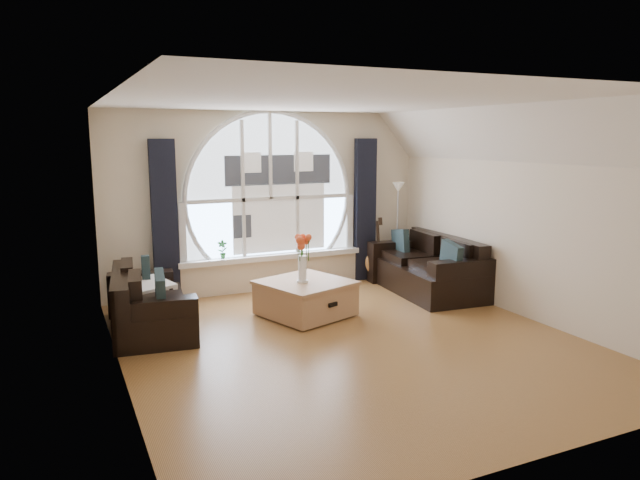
% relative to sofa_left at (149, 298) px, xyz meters
% --- Properties ---
extents(ground, '(5.00, 5.50, 0.01)m').
position_rel_sofa_left_xyz_m(ground, '(2.03, -1.42, -0.40)').
color(ground, brown).
rests_on(ground, ground).
extents(ceiling, '(5.00, 5.50, 0.01)m').
position_rel_sofa_left_xyz_m(ceiling, '(2.03, -1.42, 2.30)').
color(ceiling, silver).
rests_on(ceiling, ground).
extents(wall_back, '(5.00, 0.01, 2.70)m').
position_rel_sofa_left_xyz_m(wall_back, '(2.03, 1.33, 0.95)').
color(wall_back, beige).
rests_on(wall_back, ground).
extents(wall_front, '(5.00, 0.01, 2.70)m').
position_rel_sofa_left_xyz_m(wall_front, '(2.03, -4.17, 0.95)').
color(wall_front, beige).
rests_on(wall_front, ground).
extents(wall_left, '(0.01, 5.50, 2.70)m').
position_rel_sofa_left_xyz_m(wall_left, '(-0.47, -1.42, 0.95)').
color(wall_left, beige).
rests_on(wall_left, ground).
extents(wall_right, '(0.01, 5.50, 2.70)m').
position_rel_sofa_left_xyz_m(wall_right, '(4.53, -1.42, 0.95)').
color(wall_right, beige).
rests_on(wall_right, ground).
extents(attic_slope, '(0.92, 5.50, 0.72)m').
position_rel_sofa_left_xyz_m(attic_slope, '(4.23, -1.42, 1.95)').
color(attic_slope, silver).
rests_on(attic_slope, ground).
extents(arched_window, '(2.60, 0.06, 2.15)m').
position_rel_sofa_left_xyz_m(arched_window, '(2.03, 1.30, 1.23)').
color(arched_window, silver).
rests_on(arched_window, wall_back).
extents(window_sill, '(2.90, 0.22, 0.08)m').
position_rel_sofa_left_xyz_m(window_sill, '(2.03, 1.23, 0.11)').
color(window_sill, white).
rests_on(window_sill, wall_back).
extents(window_frame, '(2.76, 0.08, 2.15)m').
position_rel_sofa_left_xyz_m(window_frame, '(2.03, 1.27, 1.23)').
color(window_frame, white).
rests_on(window_frame, wall_back).
extents(neighbor_house, '(1.70, 0.02, 1.50)m').
position_rel_sofa_left_xyz_m(neighbor_house, '(2.18, 1.28, 1.10)').
color(neighbor_house, silver).
rests_on(neighbor_house, wall_back).
extents(curtain_left, '(0.35, 0.12, 2.30)m').
position_rel_sofa_left_xyz_m(curtain_left, '(0.43, 1.21, 0.75)').
color(curtain_left, black).
rests_on(curtain_left, ground).
extents(curtain_right, '(0.35, 0.12, 2.30)m').
position_rel_sofa_left_xyz_m(curtain_right, '(3.63, 1.21, 0.75)').
color(curtain_right, black).
rests_on(curtain_right, ground).
extents(sofa_left, '(1.03, 1.75, 0.74)m').
position_rel_sofa_left_xyz_m(sofa_left, '(0.00, 0.00, 0.00)').
color(sofa_left, black).
rests_on(sofa_left, ground).
extents(sofa_right, '(1.11, 1.98, 0.85)m').
position_rel_sofa_left_xyz_m(sofa_right, '(4.07, 0.07, 0.00)').
color(sofa_right, black).
rests_on(sofa_right, ground).
extents(coffee_chest, '(1.31, 1.31, 0.51)m').
position_rel_sofa_left_xyz_m(coffee_chest, '(1.95, -0.25, -0.15)').
color(coffee_chest, '#AA7B52').
rests_on(coffee_chest, ground).
extents(throw_blanket, '(0.72, 0.72, 0.10)m').
position_rel_sofa_left_xyz_m(throw_blanket, '(0.00, 0.20, 0.10)').
color(throw_blanket, silver).
rests_on(throw_blanket, sofa_left).
extents(vase_flowers, '(0.24, 0.24, 0.70)m').
position_rel_sofa_left_xyz_m(vase_flowers, '(1.89, -0.28, 0.46)').
color(vase_flowers, white).
rests_on(vase_flowers, coffee_chest).
extents(floor_lamp, '(0.24, 0.24, 1.60)m').
position_rel_sofa_left_xyz_m(floor_lamp, '(4.13, 1.00, 0.40)').
color(floor_lamp, '#B2B2B2').
rests_on(floor_lamp, ground).
extents(guitar, '(0.41, 0.32, 1.06)m').
position_rel_sofa_left_xyz_m(guitar, '(3.74, 1.00, 0.13)').
color(guitar, olive).
rests_on(guitar, ground).
extents(potted_plant, '(0.16, 0.13, 0.28)m').
position_rel_sofa_left_xyz_m(potted_plant, '(1.25, 1.23, 0.29)').
color(potted_plant, '#1E6023').
rests_on(potted_plant, window_sill).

